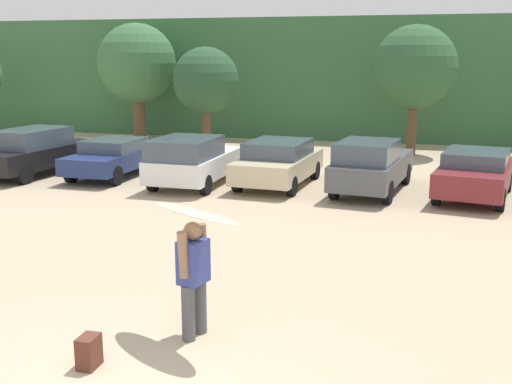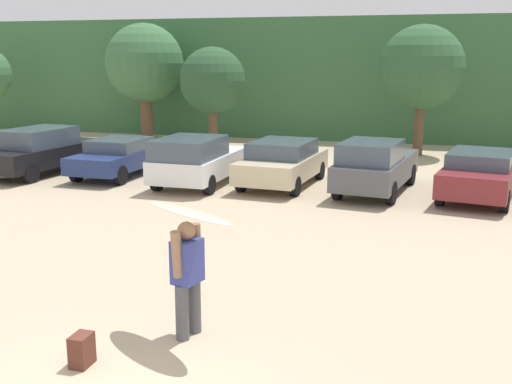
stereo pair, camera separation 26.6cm
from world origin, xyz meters
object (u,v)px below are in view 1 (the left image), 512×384
at_px(parked_car_navy, 114,156).
at_px(backpack_dropped, 89,352).
at_px(parked_car_black, 36,151).
at_px(person_adult, 193,273).
at_px(parked_car_maroon, 475,173).
at_px(surfboard_cream, 195,213).
at_px(parked_car_white, 192,160).
at_px(parked_car_dark_gray, 371,165).
at_px(parked_car_champagne, 278,162).

height_order(parked_car_navy, backpack_dropped, parked_car_navy).
relative_size(parked_car_black, person_adult, 2.77).
relative_size(parked_car_black, parked_car_maroon, 1.10).
bearing_deg(surfboard_cream, parked_car_maroon, -81.90).
bearing_deg(person_adult, parked_car_black, -32.68).
relative_size(parked_car_navy, backpack_dropped, 9.71).
height_order(parked_car_white, parked_car_dark_gray, parked_car_dark_gray).
relative_size(parked_car_black, parked_car_dark_gray, 1.03).
distance_m(parked_car_dark_gray, person_adult, 10.97).
distance_m(parked_car_black, surfboard_cream, 14.85).
distance_m(parked_car_dark_gray, surfboard_cream, 11.06).
height_order(parked_car_black, person_adult, person_adult).
bearing_deg(parked_car_navy, surfboard_cream, -145.55).
bearing_deg(parked_car_white, parked_car_navy, 76.68).
bearing_deg(person_adult, surfboard_cream, 155.47).
bearing_deg(parked_car_maroon, person_adult, 166.90).
bearing_deg(parked_car_champagne, parked_car_white, 112.43).
height_order(parked_car_maroon, person_adult, person_adult).
bearing_deg(parked_car_black, parked_car_dark_gray, -83.23).
xyz_separation_m(parked_car_navy, parked_car_dark_gray, (8.89, -0.43, 0.15)).
height_order(parked_car_champagne, person_adult, person_adult).
bearing_deg(parked_car_champagne, surfboard_cream, -168.44).
relative_size(parked_car_black, surfboard_cream, 2.68).
height_order(parked_car_black, backpack_dropped, parked_car_black).
xyz_separation_m(parked_car_maroon, backpack_dropped, (-5.89, -12.16, -0.53)).
xyz_separation_m(parked_car_white, person_adult, (3.88, -10.39, 0.16)).
bearing_deg(surfboard_cream, parked_car_dark_gray, -67.40).
bearing_deg(parked_car_black, person_adult, -130.52).
relative_size(parked_car_black, parked_car_white, 1.18).
distance_m(parked_car_navy, backpack_dropped, 13.91).
bearing_deg(person_adult, parked_car_champagne, -69.01).
bearing_deg(parked_car_white, parked_car_dark_gray, -83.77).
xyz_separation_m(parked_car_black, parked_car_maroon, (14.79, 0.04, -0.10)).
height_order(surfboard_cream, backpack_dropped, surfboard_cream).
bearing_deg(person_adult, parked_car_navy, -42.95).
bearing_deg(backpack_dropped, parked_car_dark_gray, 76.75).
distance_m(parked_car_white, parked_car_maroon, 8.73).
bearing_deg(parked_car_black, parked_car_champagne, -80.73).
bearing_deg(parked_car_black, surfboard_cream, -130.48).
bearing_deg(parked_car_white, parked_car_champagne, -70.88).
xyz_separation_m(parked_car_black, parked_car_champagne, (8.75, 0.36, -0.08)).
relative_size(parked_car_maroon, backpack_dropped, 10.02).
distance_m(parked_car_black, parked_car_navy, 2.89).
xyz_separation_m(surfboard_cream, backpack_dropped, (-1.11, -1.22, -1.72)).
xyz_separation_m(parked_car_white, parked_car_dark_gray, (5.67, 0.44, 0.01)).
bearing_deg(parked_car_navy, backpack_dropped, -152.13).
distance_m(person_adult, backpack_dropped, 1.83).
distance_m(parked_car_black, backpack_dropped, 15.06).
distance_m(parked_car_maroon, surfboard_cream, 12.00).
height_order(parked_car_dark_gray, parked_car_maroon, parked_car_dark_gray).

